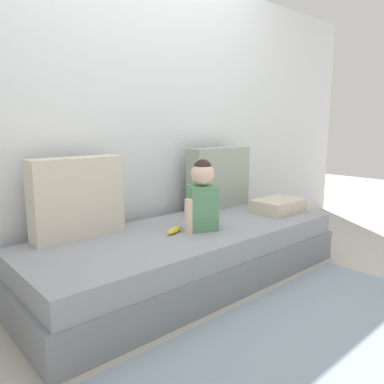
% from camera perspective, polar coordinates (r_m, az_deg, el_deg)
% --- Properties ---
extents(ground_plane, '(12.00, 12.00, 0.00)m').
position_cam_1_polar(ground_plane, '(2.64, -0.46, -13.37)').
color(ground_plane, '#B2ADA3').
extents(back_wall, '(5.48, 0.10, 2.21)m').
position_cam_1_polar(back_wall, '(2.87, -8.09, 11.10)').
color(back_wall, silver).
rests_on(back_wall, ground).
extents(couch, '(2.28, 0.87, 0.37)m').
position_cam_1_polar(couch, '(2.58, -0.47, -9.67)').
color(couch, gray).
rests_on(couch, ground).
extents(throw_pillow_left, '(0.57, 0.16, 0.50)m').
position_cam_1_polar(throw_pillow_left, '(2.40, -17.22, -0.82)').
color(throw_pillow_left, beige).
rests_on(throw_pillow_left, couch).
extents(throw_pillow_right, '(0.60, 0.16, 0.51)m').
position_cam_1_polar(throw_pillow_right, '(3.13, 4.13, 2.19)').
color(throw_pillow_right, '#99A393').
rests_on(throw_pillow_right, couch).
extents(toddler, '(0.30, 0.21, 0.47)m').
position_cam_1_polar(toddler, '(2.45, 1.63, -0.51)').
color(toddler, '#568E66').
rests_on(toddler, couch).
extents(banana, '(0.17, 0.11, 0.04)m').
position_cam_1_polar(banana, '(2.42, -2.73, -5.87)').
color(banana, yellow).
rests_on(banana, couch).
extents(folded_blanket, '(0.40, 0.28, 0.10)m').
position_cam_1_polar(folded_blanket, '(3.06, 13.11, -2.07)').
color(folded_blanket, beige).
rests_on(folded_blanket, couch).
extents(floor_rug, '(2.06, 1.00, 0.01)m').
position_cam_1_polar(floor_rug, '(2.09, 18.93, -20.69)').
color(floor_rug, '#8499A8').
rests_on(floor_rug, ground).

